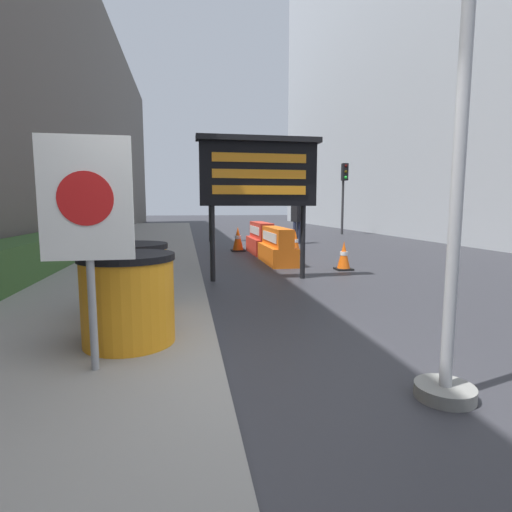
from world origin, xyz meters
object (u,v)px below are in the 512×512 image
Objects in this scene: barrel_drum_middle at (131,279)px; traffic_cone_far at (238,239)px; traffic_light_far_side at (344,183)px; pedestrian_worker at (297,217)px; jersey_barrier_orange_far at (277,247)px; traffic_cone_near at (344,256)px; barrel_drum_foreground at (128,298)px; traffic_cone_mid at (295,243)px; warning_sign at (87,213)px; message_board at (259,174)px; traffic_light_near_curb at (210,177)px; jersey_barrier_red_striped at (261,240)px.

barrel_drum_middle is 8.16m from traffic_cone_far.
traffic_light_far_side is at bearing 46.41° from traffic_cone_far.
barrel_drum_middle is at bearing 138.34° from pedestrian_worker.
jersey_barrier_orange_far reaches higher than traffic_cone_near.
barrel_drum_foreground reaches higher than traffic_cone_mid.
warning_sign is 4.93m from message_board.
message_board is at bearing -115.16° from traffic_cone_mid.
traffic_cone_far is at bearing 75.96° from warning_sign.
traffic_light_near_curb is 2.05× the size of pedestrian_worker.
message_board is 5.35m from traffic_cone_far.
traffic_cone_near is (4.16, 3.63, -0.27)m from barrel_drum_middle.
barrel_drum_foreground is 0.49× the size of warning_sign.
message_board is 1.39× the size of jersey_barrier_orange_far.
jersey_barrier_red_striped is at bearing 109.71° from traffic_cone_near.
jersey_barrier_red_striped is at bearing 71.14° from warning_sign.
jersey_barrier_red_striped is at bearing -127.65° from traffic_light_far_side.
barrel_drum_middle reaches higher than traffic_cone_far.
barrel_drum_middle is 7.68m from jersey_barrier_red_striped.
warning_sign is 2.54× the size of traffic_cone_mid.
traffic_cone_mid is (3.76, 7.68, -0.24)m from barrel_drum_foreground.
traffic_light_far_side is (4.66, 7.73, 2.23)m from traffic_cone_mid.
jersey_barrier_red_striped is (2.91, 7.10, -0.17)m from barrel_drum_middle.
barrel_drum_foreground is 0.45× the size of jersey_barrier_red_striped.
jersey_barrier_orange_far is at bearing -78.71° from traffic_light_near_curb.
barrel_drum_middle reaches higher than traffic_cone_near.
traffic_cone_mid is 0.20× the size of traffic_light_far_side.
jersey_barrier_orange_far reaches higher than traffic_cone_far.
barrel_drum_foreground is 6.61m from jersey_barrier_orange_far.
traffic_cone_far is 0.22× the size of traffic_light_near_curb.
barrel_drum_middle is 5.53m from traffic_cone_near.
traffic_light_near_curb reaches higher than traffic_light_far_side.
barrel_drum_middle is 0.44× the size of jersey_barrier_orange_far.
barrel_drum_middle reaches higher than jersey_barrier_orange_far.
warning_sign is at bearing -115.65° from message_board.
traffic_cone_near is 4.60m from traffic_cone_far.
message_board reaches higher than barrel_drum_foreground.
barrel_drum_foreground reaches higher than traffic_cone_far.
traffic_light_far_side is at bearing 61.35° from barrel_drum_foreground.
traffic_cone_near is 0.92× the size of traffic_cone_mid.
barrel_drum_foreground is 0.50× the size of pedestrian_worker.
jersey_barrier_orange_far is 2.51× the size of traffic_cone_far.
traffic_light_near_curb is at bearing 100.58° from traffic_cone_far.
barrel_drum_foreground is at bearing 73.45° from warning_sign.
barrel_drum_foreground is 1.04m from barrel_drum_middle.
traffic_cone_near is (4.23, 5.28, -1.07)m from warning_sign.
pedestrian_worker reaches higher than traffic_cone_mid.
traffic_cone_near is at bearing -71.91° from traffic_light_near_curb.
jersey_barrier_red_striped reaches higher than traffic_cone_near.
traffic_light_far_side is 2.04× the size of pedestrian_worker.
message_board is at bearing 62.97° from barrel_drum_foreground.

